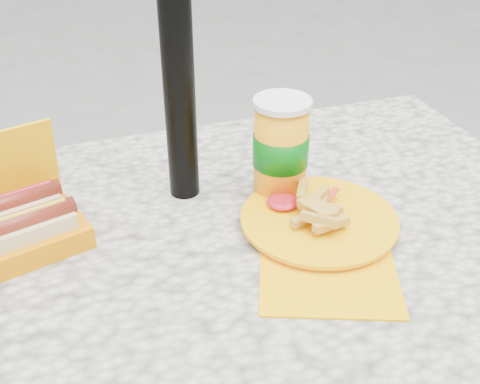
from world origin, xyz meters
name	(u,v)px	position (x,y,z in m)	size (l,w,h in m)	color
picnic_table	(213,300)	(0.00, 0.00, 0.64)	(1.20, 0.80, 0.75)	beige
hotdog_box	(11,227)	(-0.28, 0.09, 0.79)	(0.23, 0.18, 0.16)	#FFB000
fries_plate	(318,222)	(0.17, -0.01, 0.76)	(0.28, 0.35, 0.05)	#FFB200
soda_cup	(281,149)	(0.15, 0.10, 0.84)	(0.09, 0.09, 0.17)	#FF9D0D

